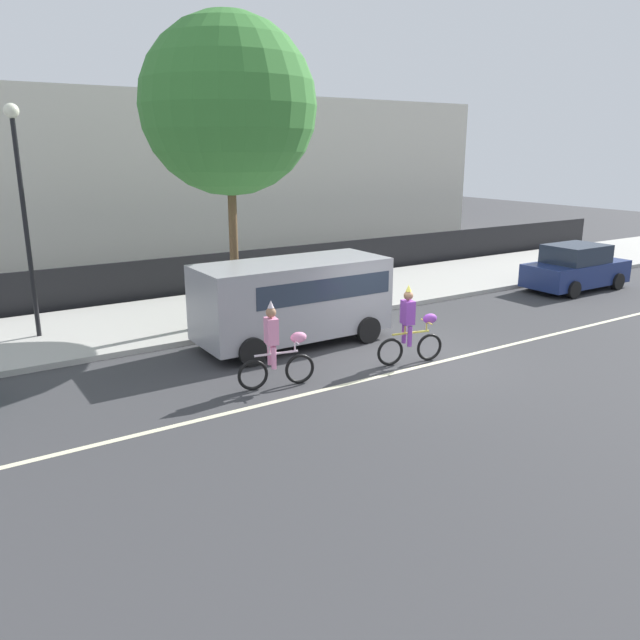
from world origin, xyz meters
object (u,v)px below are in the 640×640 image
object	(u,v)px
parade_cyclist_pink	(277,349)
street_lamp_post	(21,188)
parade_cyclist_purple	(411,329)
parked_van_grey	(295,296)
parked_car_navy	(576,268)

from	to	relation	value
parade_cyclist_pink	street_lamp_post	world-z (taller)	street_lamp_post
parade_cyclist_pink	street_lamp_post	bearing A→B (deg)	120.54
parade_cyclist_purple	parked_van_grey	bearing A→B (deg)	117.70
parade_cyclist_pink	parked_car_navy	bearing A→B (deg)	10.64
parade_cyclist_pink	street_lamp_post	distance (m)	7.98
parade_cyclist_purple	parked_car_navy	size ratio (longest dim) A/B	0.47
parade_cyclist_pink	street_lamp_post	size ratio (longest dim) A/B	0.33
parked_car_navy	street_lamp_post	world-z (taller)	street_lamp_post
parked_van_grey	parked_car_navy	distance (m)	11.83
parade_cyclist_pink	parked_van_grey	bearing A→B (deg)	52.40
parade_cyclist_purple	parked_car_navy	xyz separation A→B (m)	(10.32, 2.95, -0.06)
parade_cyclist_purple	street_lamp_post	world-z (taller)	street_lamp_post
parade_cyclist_purple	street_lamp_post	size ratio (longest dim) A/B	0.33
parade_cyclist_purple	parked_van_grey	size ratio (longest dim) A/B	0.38
parade_cyclist_pink	parked_van_grey	size ratio (longest dim) A/B	0.38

